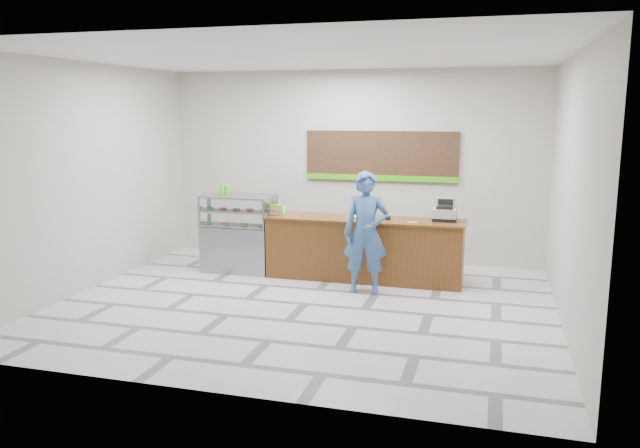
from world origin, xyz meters
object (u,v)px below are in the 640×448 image
(cash_register, at_px, (445,212))
(sales_counter, at_px, (364,249))
(display_case, at_px, (239,232))
(customer, at_px, (366,233))
(serving_tray, at_px, (358,217))

(cash_register, bearing_deg, sales_counter, -173.59)
(sales_counter, distance_m, cash_register, 1.44)
(display_case, distance_m, customer, 2.51)
(cash_register, xyz_separation_m, customer, (-1.11, -0.86, -0.23))
(sales_counter, relative_size, display_case, 2.45)
(cash_register, relative_size, customer, 0.21)
(display_case, relative_size, customer, 0.71)
(display_case, bearing_deg, serving_tray, 2.03)
(cash_register, distance_m, customer, 1.42)
(customer, bearing_deg, cash_register, 31.10)
(sales_counter, relative_size, customer, 1.74)
(sales_counter, relative_size, cash_register, 8.42)
(serving_tray, xyz_separation_m, customer, (0.29, -0.79, -0.11))
(serving_tray, relative_size, customer, 0.21)
(sales_counter, relative_size, serving_tray, 8.34)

